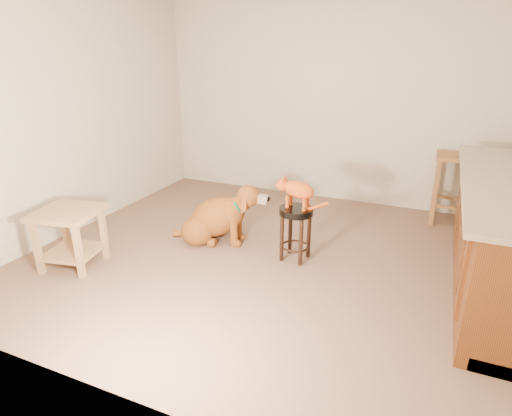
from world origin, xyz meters
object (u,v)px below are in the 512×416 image
at_px(padded_stool, 296,223).
at_px(golden_retriever, 216,218).
at_px(wood_stool, 452,188).
at_px(side_table, 70,230).
at_px(tabby_kitten, 296,190).

xyz_separation_m(padded_stool, golden_retriever, (-0.89, 0.06, -0.12)).
bearing_deg(golden_retriever, padded_stool, -15.29).
bearing_deg(wood_stool, side_table, -141.13).
bearing_deg(side_table, golden_retriever, 46.60).
xyz_separation_m(wood_stool, tabby_kitten, (-1.35, -1.62, 0.28)).
relative_size(padded_stool, tabby_kitten, 1.02).
distance_m(side_table, golden_retriever, 1.41).
bearing_deg(wood_stool, tabby_kitten, -129.95).
height_order(wood_stool, tabby_kitten, tabby_kitten).
distance_m(padded_stool, tabby_kitten, 0.33).
height_order(padded_stool, side_table, side_table).
height_order(side_table, golden_retriever, golden_retriever).
xyz_separation_m(padded_stool, tabby_kitten, (-0.01, 0.00, 0.33)).
xyz_separation_m(wood_stool, golden_retriever, (-2.23, -1.56, -0.17)).
bearing_deg(side_table, padded_stool, 27.33).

